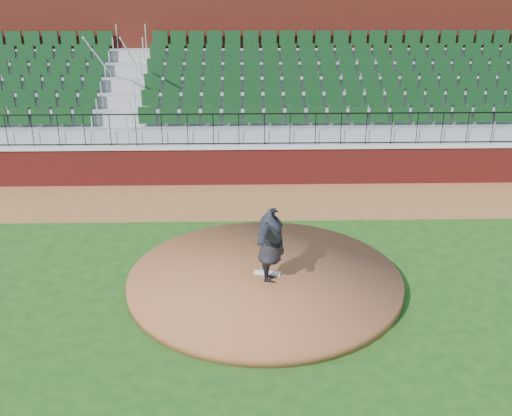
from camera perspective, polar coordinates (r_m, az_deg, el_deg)
The scene contains 10 objects.
ground at distance 13.18m, azimuth 0.16°, elevation -7.67°, with size 90.00×90.00×0.00m, color #1D4513.
warning_track at distance 18.08m, azimuth -0.31°, elevation 0.72°, with size 34.00×3.20×0.01m, color brown.
field_wall at distance 19.40m, azimuth -0.40°, elevation 4.04°, with size 34.00×0.35×1.20m, color maroon.
wall_cap at distance 19.22m, azimuth -0.41°, elevation 5.89°, with size 34.00×0.45×0.10m, color #B7B7B7.
wall_railing at distance 19.07m, azimuth -0.41°, elevation 7.48°, with size 34.00×0.05×1.00m, color black, non-canonical shape.
seating_stands at distance 21.63m, azimuth -0.55°, elevation 10.52°, with size 34.00×5.10×4.60m, color gray, non-canonical shape.
concourse_wall at distance 24.31m, azimuth -0.66°, elevation 12.83°, with size 34.00×0.50×5.50m, color maroon.
pitchers_mound at distance 13.26m, azimuth 0.83°, elevation -6.86°, with size 5.98×5.98×0.25m, color brown.
pitching_rubber at distance 13.24m, azimuth 1.07°, elevation -6.20°, with size 0.59×0.15×0.04m, color white.
pitcher at distance 12.63m, azimuth 1.44°, elevation -3.58°, with size 2.02×0.55×1.65m, color black.
Camera 1 is at (-0.32, -11.50, 6.43)m, focal length 42.05 mm.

